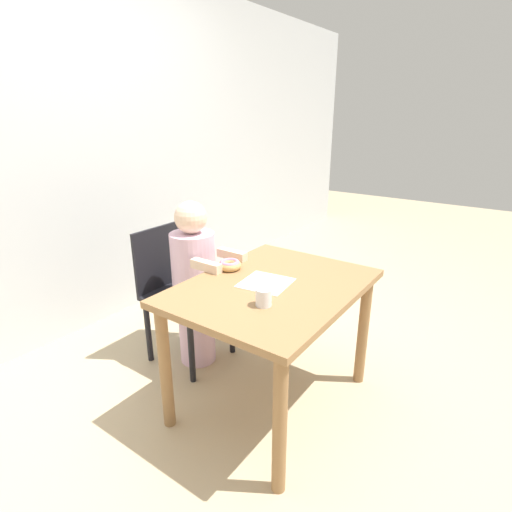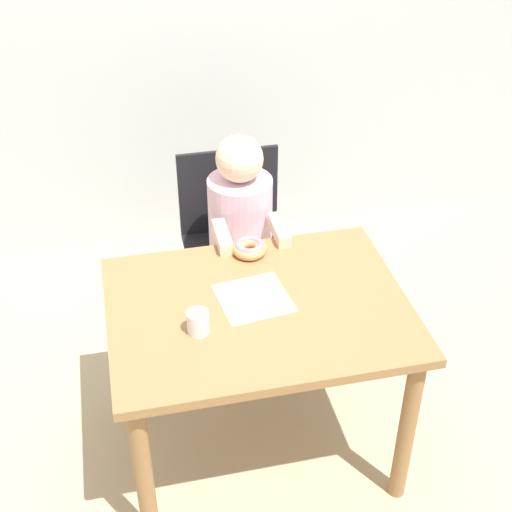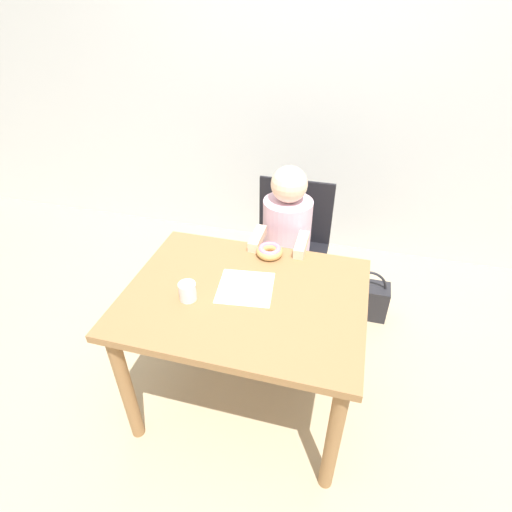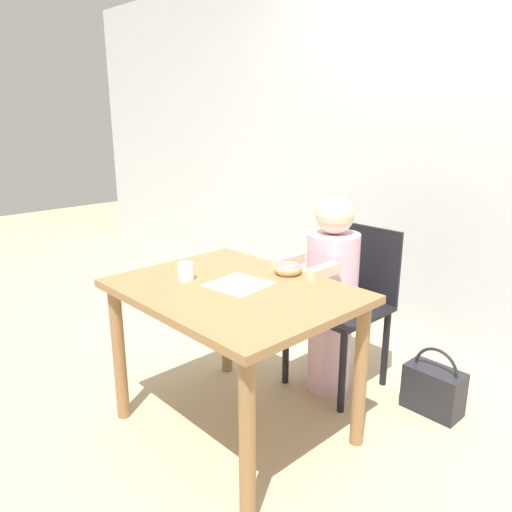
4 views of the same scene
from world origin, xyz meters
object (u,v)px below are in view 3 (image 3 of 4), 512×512
chair (289,251)px  handbag (366,299)px  cup (188,291)px  child_figure (286,253)px  donut (270,251)px

chair → handbag: bearing=9.2°
chair → cup: (-0.28, -0.82, 0.29)m
child_figure → donut: (-0.03, -0.30, 0.21)m
handbag → child_figure: bearing=-157.6°
handbag → cup: cup is taller
child_figure → donut: child_figure is taller
donut → handbag: 0.95m
handbag → cup: 1.34m
chair → cup: 0.91m
child_figure → cup: bearing=-112.0°
chair → child_figure: 0.14m
chair → cup: size_ratio=10.75×
child_figure → cup: (-0.28, -0.69, 0.22)m
chair → donut: chair is taller
chair → child_figure: size_ratio=0.82×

